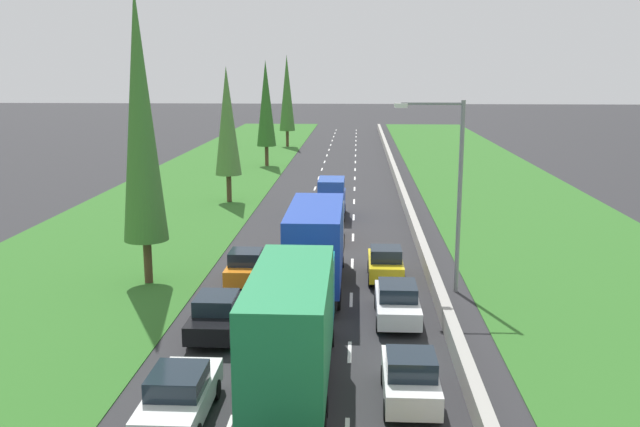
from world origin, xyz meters
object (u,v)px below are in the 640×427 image
at_px(blue_van_centre_lane, 331,198).
at_px(white_sedan_right_lane, 397,302).
at_px(yellow_hatchback_right_lane, 385,264).
at_px(street_light_mast, 453,183).
at_px(poplar_tree_third, 227,122).
at_px(black_sedan_left_lane, 217,314).
at_px(white_hatchback_right_lane, 410,378).
at_px(poplar_tree_fourth, 266,104).
at_px(white_sedan_left_lane, 179,395).
at_px(poplar_tree_fifth, 287,93).
at_px(green_box_truck_centre_lane, 293,325).
at_px(orange_hatchback_left_lane, 247,267).
at_px(orange_sedan_centre_lane, 327,228).
at_px(blue_box_truck_centre_lane, 317,244).
at_px(poplar_tree_second, 140,117).

bearing_deg(blue_van_centre_lane, white_sedan_right_lane, -80.20).
distance_m(white_sedan_right_lane, yellow_hatchback_right_lane, 5.71).
height_order(yellow_hatchback_right_lane, street_light_mast, street_light_mast).
bearing_deg(white_sedan_right_lane, poplar_tree_third, 114.65).
bearing_deg(white_sedan_right_lane, blue_van_centre_lane, 99.80).
bearing_deg(poplar_tree_third, white_sedan_right_lane, -65.35).
bearing_deg(blue_van_centre_lane, black_sedan_left_lane, -99.42).
distance_m(white_hatchback_right_lane, black_sedan_left_lane, 9.07).
bearing_deg(poplar_tree_fourth, white_sedan_left_lane, -85.28).
bearing_deg(poplar_tree_fifth, poplar_tree_third, -90.89).
distance_m(green_box_truck_centre_lane, poplar_tree_fourth, 53.99).
bearing_deg(yellow_hatchback_right_lane, black_sedan_left_lane, -132.50).
relative_size(white_hatchback_right_lane, black_sedan_left_lane, 0.87).
bearing_deg(white_sedan_left_lane, poplar_tree_fourth, 94.72).
bearing_deg(orange_hatchback_left_lane, blue_van_centre_lane, 77.12).
relative_size(orange_sedan_centre_lane, white_sedan_right_lane, 1.00).
height_order(white_hatchback_right_lane, green_box_truck_centre_lane, green_box_truck_centre_lane).
height_order(blue_box_truck_centre_lane, poplar_tree_second, poplar_tree_second).
height_order(green_box_truck_centre_lane, poplar_tree_fourth, poplar_tree_fourth).
xyz_separation_m(blue_van_centre_lane, poplar_tree_fourth, (-8.05, 26.34, 5.33)).
relative_size(poplar_tree_fourth, poplar_tree_fifth, 0.93).
bearing_deg(yellow_hatchback_right_lane, green_box_truck_centre_lane, -106.10).
distance_m(white_hatchback_right_lane, white_sedan_right_lane, 7.36).
xyz_separation_m(orange_sedan_centre_lane, poplar_tree_second, (-8.41, -9.08, 7.34)).
distance_m(white_sedan_left_lane, poplar_tree_fifth, 75.17).
relative_size(blue_van_centre_lane, poplar_tree_second, 0.35).
distance_m(green_box_truck_centre_lane, blue_box_truck_centre_lane, 10.65).
distance_m(poplar_tree_third, poplar_tree_fifth, 40.05).
relative_size(black_sedan_left_lane, poplar_tree_third, 0.42).
height_order(black_sedan_left_lane, white_sedan_right_lane, same).
relative_size(white_hatchback_right_lane, poplar_tree_second, 0.27).
height_order(white_sedan_left_lane, black_sedan_left_lane, same).
distance_m(blue_box_truck_centre_lane, poplar_tree_third, 23.55).
bearing_deg(blue_van_centre_lane, street_light_mast, -69.35).
relative_size(green_box_truck_centre_lane, orange_sedan_centre_lane, 2.09).
relative_size(black_sedan_left_lane, poplar_tree_fourth, 0.40).
distance_m(white_sedan_left_lane, black_sedan_left_lane, 7.00).
distance_m(black_sedan_left_lane, poplar_tree_second, 10.85).
distance_m(orange_sedan_centre_lane, poplar_tree_fourth, 34.62).
relative_size(yellow_hatchback_right_lane, poplar_tree_fourth, 0.34).
distance_m(blue_van_centre_lane, street_light_mast, 17.97).
height_order(white_hatchback_right_lane, blue_box_truck_centre_lane, blue_box_truck_centre_lane).
height_order(white_sedan_left_lane, orange_sedan_centre_lane, same).
xyz_separation_m(orange_sedan_centre_lane, yellow_hatchback_right_lane, (3.28, -7.91, 0.02)).
xyz_separation_m(blue_box_truck_centre_lane, street_light_mast, (6.29, -0.20, 3.05)).
bearing_deg(orange_sedan_centre_lane, green_box_truck_centre_lane, -90.64).
height_order(white_sedan_left_lane, green_box_truck_centre_lane, green_box_truck_centre_lane).
bearing_deg(street_light_mast, white_hatchback_right_lane, -103.18).
distance_m(orange_hatchback_left_lane, street_light_mast, 10.75).
distance_m(black_sedan_left_lane, blue_box_truck_centre_lane, 7.21).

